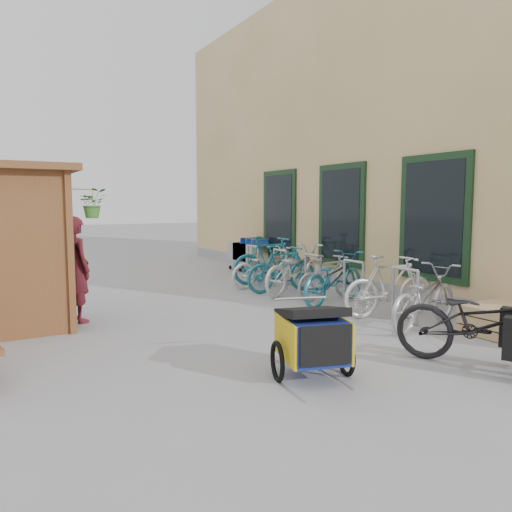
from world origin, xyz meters
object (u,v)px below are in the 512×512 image
bike_2 (334,278)px  bike_6 (266,267)px  shopping_carts (247,252)px  bike_1 (390,286)px  person_kiosk (76,269)px  bike_5 (282,269)px  child_trailer (313,336)px  bike_7 (269,260)px  bike_0 (424,297)px  bike_4 (295,269)px  bike_3 (328,277)px  cargo_bike (488,324)px

bike_2 → bike_6: size_ratio=1.08×
shopping_carts → bike_2: 4.78m
shopping_carts → bike_1: 5.98m
person_kiosk → bike_5: (4.21, 0.65, -0.33)m
child_trailer → bike_7: 6.33m
bike_6 → bike_7: size_ratio=0.92×
shopping_carts → bike_2: bearing=-99.2°
bike_0 → bike_7: 4.75m
person_kiosk → bike_0: (4.39, -2.98, -0.36)m
bike_2 → bike_4: (0.01, 1.29, 0.02)m
person_kiosk → bike_2: 4.45m
bike_2 → bike_5: (-0.13, 1.57, 0.01)m
bike_2 → bike_5: size_ratio=1.12×
shopping_carts → bike_5: (-0.90, -3.15, -0.05)m
bike_5 → bike_0: bearing=-175.3°
bike_3 → person_kiosk: bearing=80.4°
bike_3 → bike_7: 2.28m
shopping_carts → bike_3: shopping_carts is taller
child_trailer → bike_4: size_ratio=0.74×
bike_5 → bike_7: bike_7 is taller
bike_3 → bike_7: bearing=-4.2°
bike_1 → bike_6: (-0.29, 3.49, -0.07)m
cargo_bike → person_kiosk: bearing=101.2°
bike_3 → bike_1: bearing=176.3°
shopping_carts → cargo_bike: 8.56m
bike_0 → bike_5: size_ratio=1.09×
bike_7 → bike_5: bearing=165.0°
bike_0 → bike_3: 2.48m
bike_2 → cargo_bike: bearing=149.6°
cargo_bike → bike_6: cargo_bike is taller
bike_7 → bike_3: bearing=-178.1°
bike_2 → child_trailer: bearing=119.8°
bike_1 → bike_7: size_ratio=0.92×
bike_3 → bike_7: (0.04, 2.27, 0.11)m
shopping_carts → child_trailer: (-3.40, -7.68, -0.09)m
person_kiosk → bike_2: size_ratio=0.90×
bike_4 → bike_6: (-0.13, 0.97, -0.06)m
bike_4 → bike_6: 0.98m
bike_5 → cargo_bike: bearing=174.8°
person_kiosk → bike_5: person_kiosk is taller
shopping_carts → bike_1: bearing=-95.7°
shopping_carts → bike_4: bike_4 is taller
bike_5 → person_kiosk: bearing=100.6°
child_trailer → bike_5: bearing=77.5°
bike_3 → bike_0: bearing=173.6°
bike_2 → bike_3: bearing=-43.2°
bike_1 → bike_3: (0.01, 1.64, -0.07)m
person_kiosk → bike_3: size_ratio=1.12×
bike_2 → person_kiosk: bearing=59.6°
shopping_carts → bike_1: (-0.59, -5.95, -0.03)m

